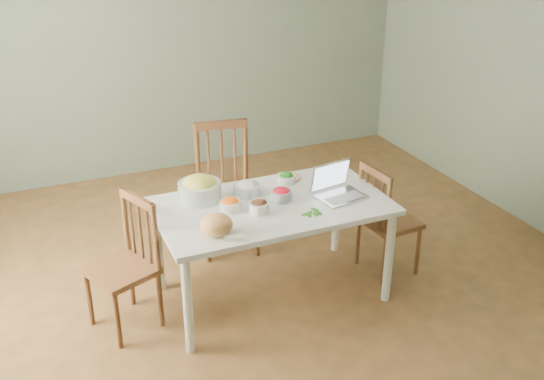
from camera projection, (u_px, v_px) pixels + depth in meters
name	position (u px, v px, depth m)	size (l,w,h in m)	color
floor	(266.00, 290.00, 4.50)	(5.00, 5.00, 0.00)	#51391F
wall_back	(166.00, 38.00, 6.01)	(5.00, 0.00, 2.70)	slate
dining_table	(272.00, 250.00, 4.31)	(1.55, 0.87, 0.73)	white
chair_far	(227.00, 190.00, 4.85)	(0.45, 0.43, 1.02)	brown
chair_left	(121.00, 267.00, 3.95)	(0.40, 0.38, 0.90)	brown
chair_right	(390.00, 218.00, 4.59)	(0.38, 0.36, 0.87)	brown
bread_boule	(217.00, 225.00, 3.75)	(0.20, 0.20, 0.13)	tan
butter_stick	(234.00, 238.00, 3.70)	(0.11, 0.03, 0.03)	white
bowl_squash	(200.00, 188.00, 4.18)	(0.29, 0.29, 0.17)	yellow
bowl_carrot	(230.00, 204.00, 4.06)	(0.14, 0.14, 0.08)	orange
bowl_onion	(247.00, 188.00, 4.26)	(0.18, 0.18, 0.10)	white
bowl_mushroom	(259.00, 206.00, 4.02)	(0.13, 0.13, 0.09)	black
bowl_redpep	(281.00, 194.00, 4.19)	(0.15, 0.15, 0.09)	#AF0D1F
bowl_broccoli	(286.00, 178.00, 4.44)	(0.13, 0.13, 0.08)	#184018
flatbread	(288.00, 177.00, 4.53)	(0.18, 0.18, 0.02)	tan
basil_bunch	(311.00, 212.00, 4.02)	(0.17, 0.17, 0.02)	#145A09
laptop	(342.00, 183.00, 4.19)	(0.32, 0.26, 0.22)	silver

